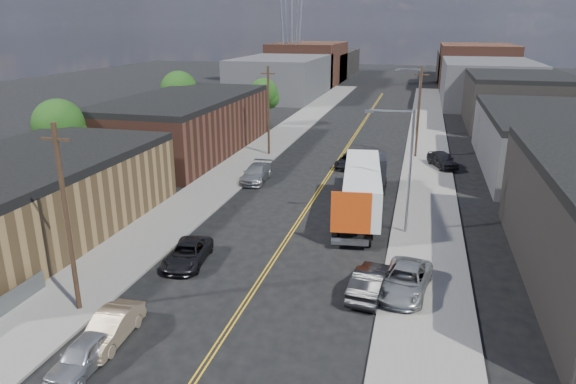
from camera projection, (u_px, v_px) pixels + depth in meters
The scene contains 31 objects.
ground at pixel (356, 133), 71.09m from camera, with size 260.00×260.00×0.00m, color black.
centerline at pixel (339, 159), 57.29m from camera, with size 0.32×120.00×0.01m, color gold.
sidewalk_left at pixel (258, 154), 59.54m from camera, with size 5.00×140.00×0.15m, color slate.
sidewalk_right at pixel (427, 164), 55.01m from camera, with size 5.00×140.00×0.15m, color slate.
warehouse_tan at pixel (24, 198), 35.88m from camera, with size 12.00×22.00×5.60m.
warehouse_brown at pixel (185, 124), 59.64m from camera, with size 12.00×26.00×6.60m.
industrial_right_b at pixel (556, 141), 52.02m from camera, with size 14.00×24.00×6.10m.
industrial_right_c at pixel (517, 100), 75.71m from camera, with size 14.00×22.00×7.60m.
skyline_left_a at pixel (283, 77), 106.82m from camera, with size 16.00×30.00×8.00m, color #38383A.
skyline_right_a at pixel (486, 82), 97.28m from camera, with size 16.00×30.00×8.00m, color #38383A.
skyline_left_b at pixel (309, 63), 129.51m from camera, with size 16.00×26.00×10.00m, color #4A281D.
skyline_right_b at pixel (475, 66), 119.97m from camera, with size 16.00×26.00×10.00m, color #4A281D.
skyline_left_c at pixel (323, 64), 148.38m from camera, with size 16.00×40.00×7.00m, color black.
skyline_right_c at pixel (468, 67), 138.84m from camera, with size 16.00×40.00×7.00m, color black.
streetlight_near at pixel (405, 162), 35.43m from camera, with size 3.39×0.25×9.00m.
streetlight_far at pixel (416, 96), 67.63m from camera, with size 3.39×0.25×9.00m.
utility_pole_left_near at pixel (67, 219), 25.45m from camera, with size 1.60×0.26×10.00m.
utility_pole_left_far at pixel (268, 111), 57.65m from camera, with size 1.60×0.26×10.00m.
utility_pole_right at pixel (419, 112), 56.50m from camera, with size 1.60×0.26×10.00m.
tree_left_near at pixel (60, 128), 47.59m from camera, with size 4.85×4.76×7.91m.
tree_left_mid at pixel (180, 92), 70.50m from camera, with size 5.10×5.04×8.37m.
tree_left_far at pixel (264, 95), 74.84m from camera, with size 4.35×4.20×6.97m.
semi_truck at pixel (364, 184), 40.62m from camera, with size 3.99×15.70×4.04m.
car_left_a at pixel (83, 355), 22.31m from camera, with size 1.59×3.95×1.34m, color #B0B2B5.
car_left_b at pixel (111, 328), 24.23m from camera, with size 1.50×4.31×1.42m, color #998064.
car_left_c at pixel (188, 254), 32.15m from camera, with size 2.23×4.83×1.34m, color black.
car_left_d at pixel (256, 173), 49.11m from camera, with size 2.21×5.43×1.58m, color #929597.
car_right_oncoming at pixel (371, 282), 28.40m from camera, with size 1.68×4.82×1.59m, color black.
car_right_lot_a at pixel (405, 280), 28.36m from camera, with size 2.43×5.27×1.46m, color #A5A8AA.
car_right_lot_c at pixel (442, 159), 53.45m from camera, with size 1.90×4.73×1.61m, color black.
car_ahead_truck at pixel (349, 161), 53.97m from camera, with size 2.23×4.84×1.34m, color black.
Camera 1 is at (8.40, -10.25, 14.35)m, focal length 32.00 mm.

